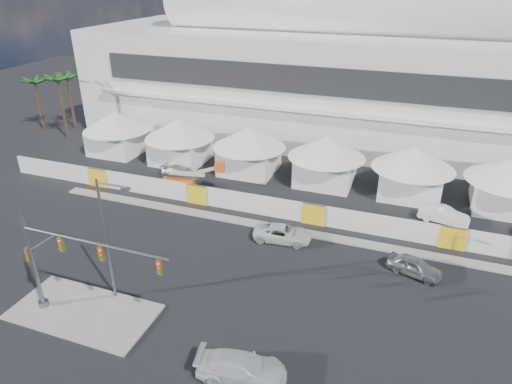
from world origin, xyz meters
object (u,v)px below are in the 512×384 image
(pickup_near, at_px, (242,367))
(lot_car_a, at_px, (444,215))
(sedan_silver, at_px, (415,266))
(pickup_curb, at_px, (283,233))
(traffic_mast, at_px, (60,264))
(streetlight_median, at_px, (108,233))
(lot_car_c, at_px, (180,172))
(boom_lift, at_px, (183,183))

(pickup_near, xyz_separation_m, lot_car_a, (11.06, 23.34, -0.02))
(sedan_silver, relative_size, pickup_near, 0.79)
(pickup_curb, bearing_deg, sedan_silver, -102.10)
(traffic_mast, distance_m, streetlight_median, 3.51)
(lot_car_a, relative_size, lot_car_c, 1.00)
(sedan_silver, distance_m, boom_lift, 24.96)
(pickup_curb, bearing_deg, lot_car_c, 53.38)
(lot_car_c, height_order, streetlight_median, streetlight_median)
(sedan_silver, xyz_separation_m, traffic_mast, (-21.84, -13.02, 3.56))
(sedan_silver, bearing_deg, lot_car_a, 5.10)
(pickup_near, distance_m, streetlight_median, 12.49)
(sedan_silver, height_order, lot_car_c, sedan_silver)
(pickup_curb, distance_m, streetlight_median, 15.29)
(traffic_mast, bearing_deg, boom_lift, 96.02)
(pickup_curb, bearing_deg, streetlight_median, 136.44)
(lot_car_a, relative_size, streetlight_median, 0.49)
(sedan_silver, height_order, streetlight_median, streetlight_median)
(sedan_silver, relative_size, streetlight_median, 0.45)
(sedan_silver, bearing_deg, lot_car_c, 87.09)
(pickup_curb, height_order, traffic_mast, traffic_mast)
(traffic_mast, xyz_separation_m, streetlight_median, (1.94, 2.67, 1.19))
(traffic_mast, bearing_deg, sedan_silver, 30.80)
(lot_car_a, distance_m, boom_lift, 26.24)
(lot_car_c, distance_m, boom_lift, 3.52)
(traffic_mast, bearing_deg, pickup_curb, 52.76)
(boom_lift, bearing_deg, streetlight_median, -85.75)
(boom_lift, bearing_deg, traffic_mast, -92.87)
(pickup_near, relative_size, boom_lift, 0.73)
(pickup_near, bearing_deg, lot_car_c, 24.71)
(streetlight_median, bearing_deg, lot_car_c, 106.45)
(sedan_silver, relative_size, traffic_mast, 0.38)
(streetlight_median, bearing_deg, pickup_near, -17.97)
(streetlight_median, bearing_deg, lot_car_a, 41.85)
(lot_car_c, bearing_deg, traffic_mast, -164.37)
(boom_lift, bearing_deg, lot_car_c, 114.61)
(lot_car_a, bearing_deg, streetlight_median, 141.40)
(pickup_curb, distance_m, boom_lift, 14.17)
(lot_car_a, xyz_separation_m, traffic_mast, (-24.01, -22.44, 3.52))
(lot_car_a, bearing_deg, sedan_silver, 176.56)
(pickup_curb, xyz_separation_m, lot_car_c, (-14.84, 8.77, -0.05))
(traffic_mast, bearing_deg, lot_car_c, 100.00)
(pickup_near, height_order, streetlight_median, streetlight_median)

